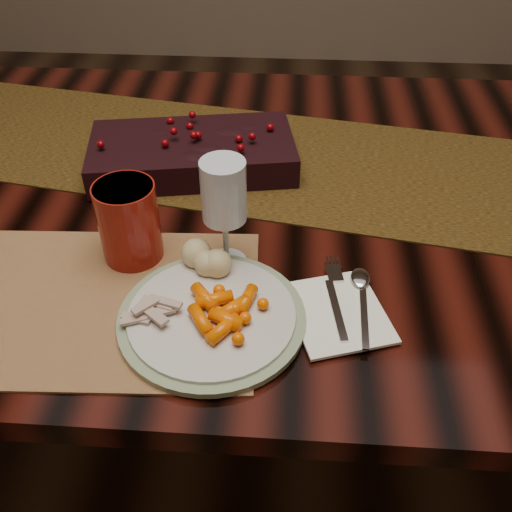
# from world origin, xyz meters

# --- Properties ---
(floor) EXTENTS (5.00, 5.00, 0.00)m
(floor) POSITION_xyz_m (0.00, 0.00, 0.00)
(floor) COLOR black
(floor) RESTS_ON ground
(dining_table) EXTENTS (1.80, 1.00, 0.75)m
(dining_table) POSITION_xyz_m (0.00, 0.00, 0.38)
(dining_table) COLOR black
(dining_table) RESTS_ON floor
(table_runner) EXTENTS (1.88, 0.69, 0.00)m
(table_runner) POSITION_xyz_m (-0.05, 0.11, 0.75)
(table_runner) COLOR black
(table_runner) RESTS_ON dining_table
(centerpiece) EXTENTS (0.40, 0.25, 0.07)m
(centerpiece) POSITION_xyz_m (-0.10, 0.06, 0.79)
(centerpiece) COLOR black
(centerpiece) RESTS_ON table_runner
(placemat_main) EXTENTS (0.43, 0.33, 0.00)m
(placemat_main) POSITION_xyz_m (-0.17, -0.30, 0.75)
(placemat_main) COLOR #926D4F
(placemat_main) RESTS_ON dining_table
(dinner_plate) EXTENTS (0.31, 0.31, 0.01)m
(dinner_plate) POSITION_xyz_m (-0.02, -0.33, 0.76)
(dinner_plate) COLOR beige
(dinner_plate) RESTS_ON placemat_main
(baby_carrots) EXTENTS (0.10, 0.08, 0.02)m
(baby_carrots) POSITION_xyz_m (0.01, -0.33, 0.78)
(baby_carrots) COLOR #F76000
(baby_carrots) RESTS_ON dinner_plate
(mashed_potatoes) EXTENTS (0.09, 0.08, 0.05)m
(mashed_potatoes) POSITION_xyz_m (-0.04, -0.24, 0.79)
(mashed_potatoes) COLOR #F4D586
(mashed_potatoes) RESTS_ON dinner_plate
(turkey_shreds) EXTENTS (0.08, 0.07, 0.02)m
(turkey_shreds) POSITION_xyz_m (-0.10, -0.34, 0.78)
(turkey_shreds) COLOR beige
(turkey_shreds) RESTS_ON dinner_plate
(napkin) EXTENTS (0.16, 0.17, 0.00)m
(napkin) POSITION_xyz_m (0.15, -0.31, 0.76)
(napkin) COLOR white
(napkin) RESTS_ON placemat_main
(fork) EXTENTS (0.04, 0.15, 0.00)m
(fork) POSITION_xyz_m (0.15, -0.29, 0.76)
(fork) COLOR #BABAC0
(fork) RESTS_ON napkin
(spoon) EXTENTS (0.03, 0.14, 0.00)m
(spoon) POSITION_xyz_m (0.18, -0.29, 0.76)
(spoon) COLOR silver
(spoon) RESTS_ON napkin
(red_cup) EXTENTS (0.11, 0.11, 0.12)m
(red_cup) POSITION_xyz_m (-0.16, -0.20, 0.82)
(red_cup) COLOR maroon
(red_cup) RESTS_ON placemat_main
(wine_glass) EXTENTS (0.08, 0.08, 0.18)m
(wine_glass) POSITION_xyz_m (-0.01, -0.21, 0.84)
(wine_glass) COLOR silver
(wine_glass) RESTS_ON dining_table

